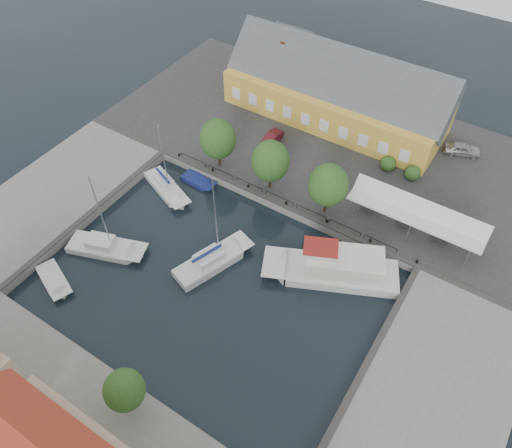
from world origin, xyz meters
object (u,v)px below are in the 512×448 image
Objects in this scene: car_silver at (462,149)px; warehouse at (333,91)px; west_boat_c at (106,248)px; trawler at (336,269)px; west_boat_a at (167,188)px; car_red at (271,140)px; launch_nw at (198,182)px; center_sailboat at (212,262)px; launch_sw at (54,281)px; tent_canopy at (418,213)px.

warehouse is at bearing 72.26° from car_silver.
west_boat_c reaches higher than car_silver.
warehouse is 34.27m from west_boat_c.
west_boat_c is (-21.55, -9.97, -0.76)m from trawler.
west_boat_c is (0.38, -10.34, -0.01)m from west_boat_a.
car_red reaches higher than launch_nw.
car_red is 14.23m from west_boat_a.
center_sailboat reaches higher than launch_sw.
center_sailboat is at bearing -46.17° from launch_nw.
west_boat_c is (-6.00, -22.99, -1.41)m from car_red.
warehouse is 2.04× the size of tent_canopy.
west_boat_c is at bearing -104.76° from car_red.
car_red is at bearing 140.05° from trawler.
center_sailboat is 0.87× the size of trawler.
launch_sw is (-10.77, -38.40, -4.34)m from warehouse.
warehouse is at bearing 66.55° from west_boat_a.
launch_sw is 19.35m from launch_nw.
west_boat_c is at bearing -87.90° from west_boat_a.
warehouse is 10.65m from car_red.
car_red is 0.30× the size of trawler.
launch_nw is at bearing 108.22° from car_silver.
launch_sw is (-11.87, -10.17, -0.27)m from center_sailboat.
trawler is 3.08× the size of launch_nw.
car_red is (-3.33, -9.73, -2.75)m from warehouse.
warehouse is 2.54× the size of west_boat_c.
west_boat_c is 2.52× the size of launch_nw.
trawler is 21.94m from west_boat_a.
launch_nw is at bearing 80.06° from launch_sw.
car_red is at bearing 96.41° from car_silver.
trawler reaches higher than tent_canopy.
trawler is at bearing 26.26° from center_sailboat.
warehouse reaches higher than launch_sw.
warehouse is at bearing 92.24° from center_sailboat.
car_silver is at bearing 78.44° from trawler.
warehouse reaches higher than launch_nw.
car_red is 20.29m from trawler.
west_boat_a is 10.35m from west_boat_c.
warehouse is 26.05m from trawler.
car_silver is at bearing 88.03° from tent_canopy.
launch_sw is (-1.07, -16.03, -0.18)m from west_boat_a.
car_red is 0.40× the size of west_boat_a.
car_silver is 0.96× the size of launch_nw.
launch_nw is at bearing 81.94° from west_boat_c.
warehouse is 28.55m from center_sailboat.
warehouse is 2.78× the size of west_boat_a.
launch_nw is at bearing 170.17° from trawler.
warehouse is 2.39× the size of center_sailboat.
trawler is at bearing 34.25° from launch_sw.
west_boat_a reaches higher than launch_nw.
tent_canopy is 21.40m from center_sailboat.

